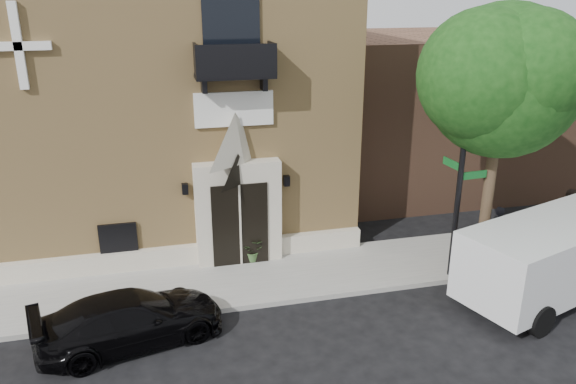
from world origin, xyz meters
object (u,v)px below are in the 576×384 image
object	(u,v)px
black_sedan	(131,319)
street_sign	(460,179)
dumpster	(548,237)
pedestrian_far	(568,213)
pedestrian_near	(496,231)
cargo_van	(556,255)
fire_hydrant	(470,257)

from	to	relation	value
black_sedan	street_sign	world-z (taller)	street_sign
dumpster	pedestrian_far	distance (m)	1.87
pedestrian_near	pedestrian_far	distance (m)	3.26
pedestrian_near	pedestrian_far	size ratio (longest dim) A/B	0.95
cargo_van	pedestrian_near	distance (m)	2.48
fire_hydrant	pedestrian_far	xyz separation A→B (m)	(4.55, 1.46, 0.43)
cargo_van	dumpster	size ratio (longest dim) A/B	3.26
street_sign	pedestrian_far	world-z (taller)	street_sign
fire_hydrant	pedestrian_far	world-z (taller)	pedestrian_far
black_sedan	dumpster	bearing A→B (deg)	-96.41
cargo_van	dumpster	xyz separation A→B (m)	(1.44, 2.07, -0.55)
street_sign	pedestrian_near	distance (m)	3.09
cargo_van	street_sign	xyz separation A→B (m)	(-2.24, 1.59, 1.87)
black_sedan	cargo_van	distance (m)	11.46
black_sedan	dumpster	distance (m)	12.96
black_sedan	dumpster	world-z (taller)	black_sedan
black_sedan	pedestrian_far	xyz separation A→B (m)	(14.39, 2.62, 0.36)
black_sedan	fire_hydrant	distance (m)	9.91
cargo_van	dumpster	distance (m)	2.58
cargo_van	street_sign	world-z (taller)	street_sign
black_sedan	fire_hydrant	xyz separation A→B (m)	(9.84, 1.16, -0.07)
street_sign	pedestrian_far	size ratio (longest dim) A/B	3.48
pedestrian_far	dumpster	bearing A→B (deg)	124.47
street_sign	pedestrian_far	xyz separation A→B (m)	(5.21, 1.54, -2.14)
black_sedan	cargo_van	size ratio (longest dim) A/B	0.75
black_sedan	cargo_van	bearing A→B (deg)	-105.89
dumpster	pedestrian_near	world-z (taller)	pedestrian_near
black_sedan	pedestrian_near	xyz separation A→B (m)	(11.20, 1.94, 0.32)
street_sign	dumpster	xyz separation A→B (m)	(3.68, 0.49, -2.42)
fire_hydrant	street_sign	bearing A→B (deg)	-172.98
fire_hydrant	pedestrian_far	distance (m)	4.80
cargo_van	pedestrian_far	size ratio (longest dim) A/B	3.49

